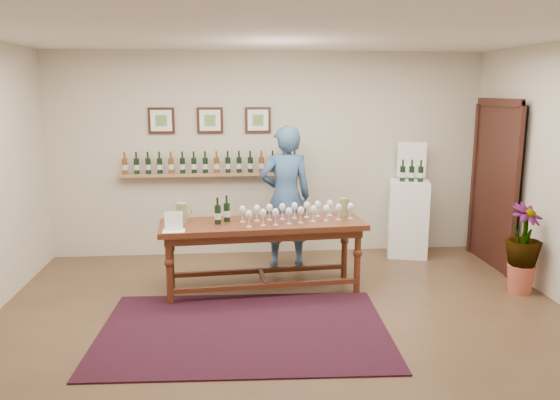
{
  "coord_description": "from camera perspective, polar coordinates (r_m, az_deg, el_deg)",
  "views": [
    {
      "loc": [
        -0.53,
        -5.03,
        2.28
      ],
      "look_at": [
        0.0,
        0.8,
        1.1
      ],
      "focal_mm": 35.0,
      "sensor_mm": 36.0,
      "label": 1
    }
  ],
  "objects": [
    {
      "name": "ground",
      "position": [
        5.55,
        0.77,
        -12.87
      ],
      "size": [
        6.0,
        6.0,
        0.0
      ],
      "primitive_type": "plane",
      "color": "#4D3422",
      "rests_on": "ground"
    },
    {
      "name": "room_shell",
      "position": [
        7.47,
        15.6,
        2.04
      ],
      "size": [
        6.0,
        6.0,
        6.0
      ],
      "color": "beige",
      "rests_on": "ground"
    },
    {
      "name": "rug",
      "position": [
        5.42,
        -3.78,
        -13.42
      ],
      "size": [
        2.84,
        1.96,
        0.01
      ],
      "primitive_type": "cube",
      "rotation": [
        0.0,
        0.0,
        -0.04
      ],
      "color": "#460E0C",
      "rests_on": "ground"
    },
    {
      "name": "tasting_table",
      "position": [
        6.22,
        -1.83,
        -3.39
      ],
      "size": [
        2.35,
        0.91,
        0.82
      ],
      "rotation": [
        0.0,
        0.0,
        0.08
      ],
      "color": "#4C1D13",
      "rests_on": "ground"
    },
    {
      "name": "table_glasses",
      "position": [
        6.24,
        1.84,
        -1.26
      ],
      "size": [
        1.45,
        0.64,
        0.2
      ],
      "primitive_type": null,
      "rotation": [
        0.0,
        0.0,
        0.23
      ],
      "color": "white",
      "rests_on": "tasting_table"
    },
    {
      "name": "table_bottles",
      "position": [
        6.14,
        -6.06,
        -0.97
      ],
      "size": [
        0.32,
        0.23,
        0.31
      ],
      "primitive_type": null,
      "rotation": [
        0.0,
        0.0,
        0.24
      ],
      "color": "black",
      "rests_on": "tasting_table"
    },
    {
      "name": "pitcher_left",
      "position": [
        6.2,
        -10.23,
        -1.34
      ],
      "size": [
        0.17,
        0.17,
        0.23
      ],
      "primitive_type": null,
      "rotation": [
        0.0,
        0.0,
        0.17
      ],
      "color": "olive",
      "rests_on": "tasting_table"
    },
    {
      "name": "pitcher_right",
      "position": [
        6.52,
        6.68,
        -0.7
      ],
      "size": [
        0.16,
        0.16,
        0.21
      ],
      "primitive_type": null,
      "rotation": [
        0.0,
        0.0,
        0.19
      ],
      "color": "olive",
      "rests_on": "tasting_table"
    },
    {
      "name": "menu_card",
      "position": [
        5.88,
        -11.05,
        -2.18
      ],
      "size": [
        0.24,
        0.18,
        0.21
      ],
      "primitive_type": "cube",
      "rotation": [
        0.0,
        0.0,
        0.05
      ],
      "color": "white",
      "rests_on": "tasting_table"
    },
    {
      "name": "display_pedestal",
      "position": [
        7.82,
        13.22,
        -1.85
      ],
      "size": [
        0.65,
        0.65,
        1.06
      ],
      "primitive_type": "cube",
      "rotation": [
        0.0,
        0.0,
        -0.26
      ],
      "color": "white",
      "rests_on": "ground"
    },
    {
      "name": "pedestal_bottles",
      "position": [
        7.64,
        13.6,
        3.04
      ],
      "size": [
        0.32,
        0.16,
        0.31
      ],
      "primitive_type": null,
      "rotation": [
        0.0,
        0.0,
        -0.26
      ],
      "color": "black",
      "rests_on": "display_pedestal"
    },
    {
      "name": "info_sign",
      "position": [
        7.86,
        13.6,
        4.12
      ],
      "size": [
        0.39,
        0.12,
        0.54
      ],
      "primitive_type": "cube",
      "rotation": [
        0.0,
        0.0,
        -0.26
      ],
      "color": "white",
      "rests_on": "display_pedestal"
    },
    {
      "name": "potted_plant",
      "position": [
        6.78,
        24.06,
        -4.66
      ],
      "size": [
        0.63,
        0.63,
        0.89
      ],
      "rotation": [
        0.0,
        0.0,
        0.46
      ],
      "color": "#B8503D",
      "rests_on": "ground"
    },
    {
      "name": "person",
      "position": [
        7.05,
        0.59,
        0.31
      ],
      "size": [
        0.71,
        0.5,
        1.85
      ],
      "primitive_type": "imported",
      "rotation": [
        0.0,
        0.0,
        3.23
      ],
      "color": "#34527B",
      "rests_on": "ground"
    }
  ]
}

